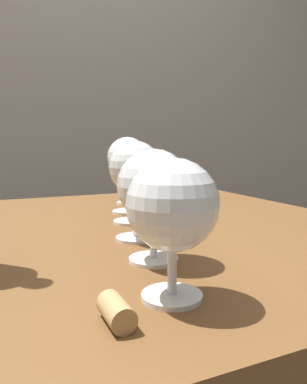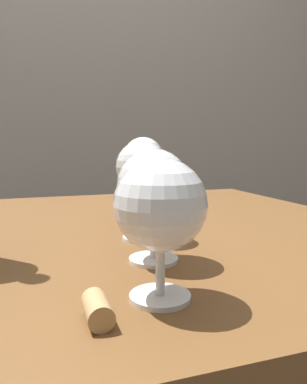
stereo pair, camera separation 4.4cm
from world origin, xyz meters
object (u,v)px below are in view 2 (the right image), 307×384
Objects in this scene: wine_glass_cabernet at (142,170)px; cork at (95,310)px; wine_glass_amber at (148,159)px; wine_glass_pinot at (143,160)px; wine_glass_empty at (154,188)px; wine_glass_white at (160,206)px; wine_glass_rose at (142,170)px.

cork is (-0.15, -0.35, -0.09)m from wine_glass_cabernet.
wine_glass_amber is at bearing 68.28° from cork.
wine_glass_cabernet is 0.10m from wine_glass_pinot.
wine_glass_empty is 3.34× the size of cork.
wine_glass_white is at bearing -106.34° from wine_glass_amber.
wine_glass_white is 0.44m from wine_glass_pinot.
wine_glass_empty reaches higher than wine_glass_white.
wine_glass_pinot is 1.04× the size of wine_glass_amber.
wine_glass_cabernet is 0.22m from wine_glass_amber.
wine_glass_empty is 0.11m from wine_glass_rose.
wine_glass_amber is 3.66× the size of cork.
wine_glass_empty is 1.00× the size of wine_glass_cabernet.
wine_glass_amber is (0.04, 0.11, -0.00)m from wine_glass_pinot.
wine_glass_rose is (0.02, 0.10, 0.01)m from wine_glass_empty.
wine_glass_pinot is (0.08, 0.31, 0.02)m from wine_glass_empty.
wine_glass_pinot is at bearing 72.63° from wine_glass_rose.
wine_glass_cabernet is at bearing 76.72° from wine_glass_empty.
wine_glass_cabernet is 0.39m from cork.
wine_glass_empty is at bearing -103.28° from wine_glass_cabernet.
wine_glass_empty is 0.23m from wine_glass_cabernet.
wine_glass_white is at bearing -103.91° from wine_glass_cabernet.
wine_glass_empty is 0.18m from cork.
wine_glass_rose reaches higher than cork.
wine_glass_rose reaches higher than wine_glass_cabernet.
wine_glass_white is 0.96× the size of wine_glass_empty.
wine_glass_pinot is (0.07, 0.21, 0.00)m from wine_glass_rose.
wine_glass_empty is (0.03, 0.11, 0.00)m from wine_glass_white.
wine_glass_rose is 0.33m from wine_glass_amber.
wine_glass_cabernet is (0.04, 0.11, -0.01)m from wine_glass_rose.
wine_glass_cabernet is at bearing -110.14° from wine_glass_amber.
wine_glass_pinot reaches higher than wine_glass_amber.
wine_glass_pinot reaches higher than wine_glass_cabernet.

